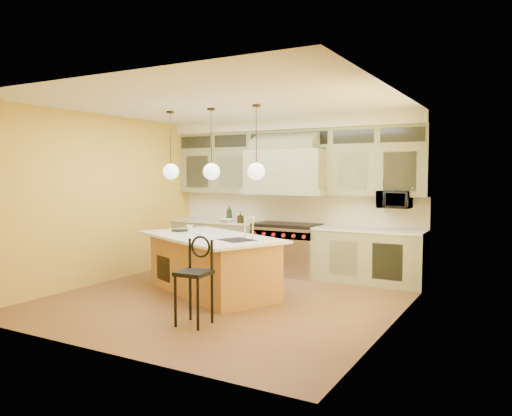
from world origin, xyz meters
The scene contains 18 objects.
floor centered at (0.00, 0.00, 0.00)m, with size 5.00×5.00×0.00m, color brown.
ceiling centered at (0.00, 0.00, 2.90)m, with size 5.00×5.00×0.00m, color white.
wall_back centered at (0.00, 2.50, 1.45)m, with size 5.00×5.00×0.00m, color gold.
wall_front centered at (0.00, -2.50, 1.45)m, with size 5.00×5.00×0.00m, color gold.
wall_left centered at (-2.50, 0.00, 1.45)m, with size 5.00×5.00×0.00m, color gold.
wall_right centered at (2.50, 0.00, 1.45)m, with size 5.00×5.00×0.00m, color gold.
back_cabinetry centered at (0.00, 2.23, 1.43)m, with size 5.00×0.77×2.90m.
range centered at (0.00, 2.14, 0.49)m, with size 1.20×0.74×0.96m.
kitchen_island centered at (-0.40, 0.24, 0.47)m, with size 2.82×2.25×1.35m.
counter_stool centered at (0.34, -1.22, 0.63)m, with size 0.40×0.40×1.11m.
microwave centered at (1.95, 2.25, 1.45)m, with size 0.54×0.37×0.30m, color black.
oil_bottle_a centered at (-1.28, 2.15, 1.10)m, with size 0.12×0.12×0.32m, color #173313.
oil_bottle_b centered at (-0.88, 1.92, 1.05)m, with size 0.10×0.10×0.21m, color black.
fruit_bowl centered at (-1.20, 1.92, 0.97)m, with size 0.28×0.28×0.07m, color white.
cup centered at (-1.04, 0.51, 0.97)m, with size 0.11×0.11×0.11m, color silver.
pendant_left centered at (-1.20, 0.24, 1.95)m, with size 0.26×0.26×1.11m.
pendant_center centered at (-0.40, 0.24, 1.95)m, with size 0.26×0.26×1.11m.
pendant_right centered at (0.40, 0.24, 1.95)m, with size 0.26×0.26×1.11m.
Camera 1 is at (3.99, -6.22, 1.89)m, focal length 35.00 mm.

